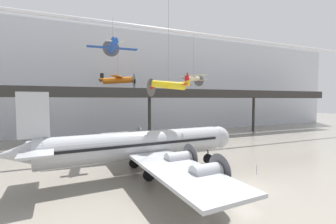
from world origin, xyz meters
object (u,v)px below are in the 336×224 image
(suspended_plane_yellow_lowwing, at_px, (168,85))
(suspended_plane_blue_trainer, at_px, (113,46))
(stanchion_barrier, at_px, (257,171))
(suspended_plane_orange_highwing, at_px, (118,80))
(airliner_silver_main, at_px, (138,146))
(info_sign_pedestal, at_px, (222,175))
(suspended_plane_cream_biplane, at_px, (193,79))

(suspended_plane_yellow_lowwing, bearing_deg, suspended_plane_blue_trainer, -15.14)
(stanchion_barrier, bearing_deg, suspended_plane_orange_highwing, 109.86)
(suspended_plane_orange_highwing, relative_size, stanchion_barrier, 10.21)
(airliner_silver_main, relative_size, info_sign_pedestal, 24.54)
(suspended_plane_blue_trainer, bearing_deg, airliner_silver_main, -174.15)
(suspended_plane_yellow_lowwing, xyz_separation_m, info_sign_pedestal, (3.17, -7.65, -10.17))
(suspended_plane_blue_trainer, xyz_separation_m, stanchion_barrier, (13.69, -17.91, -17.20))
(suspended_plane_orange_highwing, bearing_deg, suspended_plane_blue_trainer, -79.74)
(suspended_plane_blue_trainer, distance_m, suspended_plane_yellow_lowwing, 13.54)
(suspended_plane_blue_trainer, xyz_separation_m, suspended_plane_orange_highwing, (2.88, 12.03, -4.57))
(suspended_plane_cream_biplane, xyz_separation_m, info_sign_pedestal, (-7.72, -20.43, -12.49))
(suspended_plane_orange_highwing, height_order, info_sign_pedestal, suspended_plane_orange_highwing)
(suspended_plane_orange_highwing, xyz_separation_m, stanchion_barrier, (10.81, -29.94, -12.63))
(suspended_plane_cream_biplane, bearing_deg, stanchion_barrier, -128.00)
(airliner_silver_main, relative_size, stanchion_barrier, 28.26)
(suspended_plane_cream_biplane, relative_size, stanchion_barrier, 9.70)
(suspended_plane_blue_trainer, bearing_deg, suspended_plane_yellow_lowwing, -148.20)
(suspended_plane_blue_trainer, height_order, stanchion_barrier, suspended_plane_blue_trainer)
(suspended_plane_yellow_lowwing, height_order, stanchion_barrier, suspended_plane_yellow_lowwing)
(airliner_silver_main, relative_size, suspended_plane_cream_biplane, 2.91)
(stanchion_barrier, xyz_separation_m, info_sign_pedestal, (-4.90, 0.05, 0.13))
(airliner_silver_main, height_order, info_sign_pedestal, airliner_silver_main)
(suspended_plane_yellow_lowwing, relative_size, info_sign_pedestal, 10.26)
(airliner_silver_main, distance_m, suspended_plane_orange_highwing, 26.79)
(suspended_plane_cream_biplane, xyz_separation_m, suspended_plane_orange_highwing, (-13.64, 9.46, 0.01))
(stanchion_barrier, distance_m, info_sign_pedestal, 4.90)
(suspended_plane_cream_biplane, height_order, suspended_plane_yellow_lowwing, suspended_plane_cream_biplane)
(airliner_silver_main, relative_size, suspended_plane_orange_highwing, 2.77)
(suspended_plane_orange_highwing, bearing_deg, suspended_plane_yellow_lowwing, -59.25)
(suspended_plane_yellow_lowwing, bearing_deg, suspended_plane_cream_biplane, -84.48)
(suspended_plane_orange_highwing, relative_size, info_sign_pedestal, 8.86)
(suspended_plane_cream_biplane, height_order, suspended_plane_orange_highwing, same)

